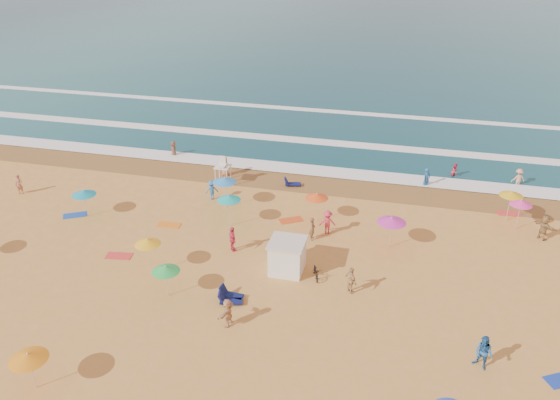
# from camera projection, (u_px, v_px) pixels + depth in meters

# --- Properties ---
(ground) EXTENTS (220.00, 220.00, 0.00)m
(ground) POSITION_uv_depth(u_px,v_px,m) (284.00, 265.00, 34.87)
(ground) COLOR gold
(ground) RESTS_ON ground
(ocean) EXTENTS (220.00, 140.00, 0.18)m
(ocean) POSITION_uv_depth(u_px,v_px,m) (383.00, 34.00, 107.56)
(ocean) COLOR #0C4756
(ocean) RESTS_ON ground
(wet_sand) EXTENTS (220.00, 220.00, 0.00)m
(wet_sand) POSITION_uv_depth(u_px,v_px,m) (319.00, 184.00, 45.69)
(wet_sand) COLOR olive
(wet_sand) RESTS_ON ground
(surf_foam) EXTENTS (200.00, 18.70, 0.05)m
(surf_foam) POSITION_uv_depth(u_px,v_px,m) (335.00, 146.00, 53.28)
(surf_foam) COLOR white
(surf_foam) RESTS_ON ground
(cabana) EXTENTS (2.00, 2.00, 2.00)m
(cabana) POSITION_uv_depth(u_px,v_px,m) (287.00, 257.00, 33.89)
(cabana) COLOR white
(cabana) RESTS_ON ground
(cabana_roof) EXTENTS (2.20, 2.20, 0.12)m
(cabana_roof) POSITION_uv_depth(u_px,v_px,m) (287.00, 242.00, 33.41)
(cabana_roof) COLOR silver
(cabana_roof) RESTS_ON cabana
(bicycle) EXTENTS (0.98, 1.63, 0.81)m
(bicycle) POSITION_uv_depth(u_px,v_px,m) (316.00, 272.00, 33.50)
(bicycle) COLOR black
(bicycle) RESTS_ON ground
(lifeguard_stand) EXTENTS (1.20, 1.20, 2.10)m
(lifeguard_stand) POSITION_uv_depth(u_px,v_px,m) (223.00, 172.00, 45.30)
(lifeguard_stand) COLOR white
(lifeguard_stand) RESTS_ON ground
(beach_umbrellas) EXTENTS (55.12, 26.52, 0.82)m
(beach_umbrellas) POSITION_uv_depth(u_px,v_px,m) (309.00, 254.00, 32.16)
(beach_umbrellas) COLOR yellow
(beach_umbrellas) RESTS_ON ground
(loungers) EXTENTS (49.71, 25.99, 0.34)m
(loungers) POSITION_uv_depth(u_px,v_px,m) (281.00, 285.00, 32.65)
(loungers) COLOR #0E1346
(loungers) RESTS_ON ground
(towels) EXTENTS (47.85, 24.42, 0.03)m
(towels) POSITION_uv_depth(u_px,v_px,m) (280.00, 269.00, 34.42)
(towels) COLOR red
(towels) RESTS_ON ground
(beachgoers) EXTENTS (45.37, 26.64, 2.15)m
(beachgoers) POSITION_uv_depth(u_px,v_px,m) (289.00, 224.00, 37.98)
(beachgoers) COLOR tan
(beachgoers) RESTS_ON ground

